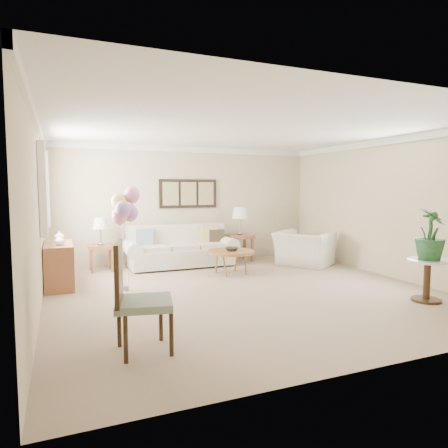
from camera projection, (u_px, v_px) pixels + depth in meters
name	position (u px, v px, depth m)	size (l,w,h in m)	color
ground_plane	(243.00, 291.00, 6.48)	(6.00, 6.00, 0.00)	tan
room_shell	(235.00, 191.00, 6.38)	(6.04, 6.04, 2.60)	beige
wall_art_triptych	(188.00, 194.00, 9.07)	(1.35, 0.06, 0.65)	black
sofa	(181.00, 250.00, 8.55)	(2.38, 0.89, 0.88)	beige
end_table_left	(101.00, 249.00, 8.03)	(0.49, 0.44, 0.53)	brown
end_table_right	(240.00, 239.00, 9.19)	(0.56, 0.51, 0.61)	brown
lamp_left	(100.00, 224.00, 7.99)	(0.31, 0.31, 0.55)	gray
lamp_right	(240.00, 214.00, 9.14)	(0.36, 0.36, 0.63)	gray
coffee_table	(231.00, 252.00, 7.75)	(0.91, 0.91, 0.46)	olive
decor_bowl	(232.00, 249.00, 7.71)	(0.28, 0.28, 0.07)	#2D221F
armchair	(304.00, 249.00, 8.65)	(1.12, 0.98, 0.73)	beige
side_table	(427.00, 270.00, 5.86)	(0.58, 0.58, 0.63)	silver
potted_plant	(430.00, 234.00, 5.77)	(0.43, 0.43, 0.76)	#184520
accent_chair	(136.00, 295.00, 4.00)	(0.66, 0.66, 1.14)	gray
credenza	(59.00, 265.00, 6.78)	(0.46, 1.20, 0.74)	brown
vase_white	(59.00, 240.00, 6.50)	(0.16, 0.16, 0.17)	white
vase_sage	(59.00, 236.00, 6.98)	(0.18, 0.18, 0.19)	#ADBFA2
balloon_cluster	(125.00, 207.00, 6.40)	(0.48, 0.47, 1.71)	gray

